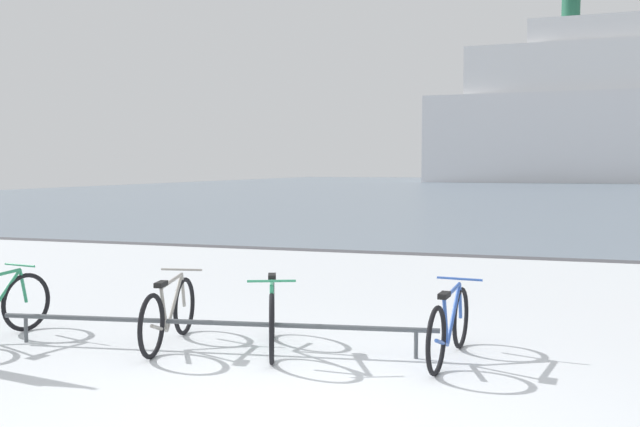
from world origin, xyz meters
TOP-DOWN VIEW (x-y plane):
  - ground at (0.00, 53.90)m, footprint 80.00×132.00m
  - bike_rack at (-1.38, 1.62)m, footprint 4.50×0.72m
  - bicycle_1 at (-1.88, 1.65)m, footprint 0.46×1.59m
  - bicycle_2 at (-0.79, 1.79)m, footprint 0.68×1.55m
  - bicycle_3 at (0.96, 1.95)m, footprint 0.46×1.64m
  - ferry_ship at (11.83, 85.31)m, footprint 48.34×13.72m

SIDE VIEW (x-z plane):
  - ground at x=0.00m, z-range -0.08..0.00m
  - bike_rack at x=-1.38m, z-range 0.12..0.42m
  - bicycle_3 at x=0.96m, z-range -0.03..0.70m
  - bicycle_1 at x=-1.88m, z-range -0.04..0.71m
  - bicycle_2 at x=-0.79m, z-range -0.04..0.75m
  - ferry_ship at x=11.83m, z-range -3.94..20.01m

